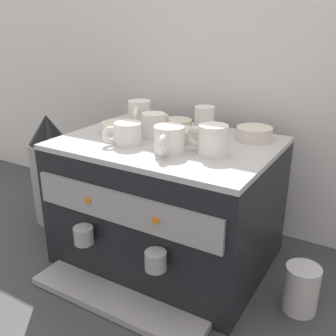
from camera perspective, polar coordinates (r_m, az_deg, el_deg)
ground_plane at (r=1.34m, az=-0.00°, el=-12.49°), size 4.00×4.00×0.00m
tiled_backsplash_wall at (r=1.44m, az=7.06°, el=11.39°), size 2.80×0.03×1.01m
espresso_machine at (r=1.24m, az=-0.12°, el=-4.97°), size 0.63×0.57×0.40m
ceramic_cup_0 at (r=1.21m, az=-1.97°, el=6.29°), size 0.07×0.11×0.07m
ceramic_cup_1 at (r=1.05m, az=6.34°, el=4.12°), size 0.12×0.08×0.08m
ceramic_cup_2 at (r=1.06m, az=0.11°, el=4.16°), size 0.08×0.12×0.07m
ceramic_cup_3 at (r=1.14m, az=-6.02°, el=5.00°), size 0.10×0.10×0.06m
ceramic_cup_4 at (r=1.26m, az=5.34°, el=7.10°), size 0.06×0.10×0.08m
ceramic_cup_5 at (r=1.34m, az=-4.19°, el=7.97°), size 0.08×0.12×0.08m
ceramic_bowl_0 at (r=1.17m, az=2.22°, el=4.79°), size 0.09×0.09×0.04m
ceramic_bowl_1 at (r=1.20m, az=12.41°, el=4.88°), size 0.11×0.11×0.04m
ceramic_bowl_2 at (r=1.25m, az=-7.08°, el=5.75°), size 0.12×0.12×0.03m
ceramic_bowl_3 at (r=1.27m, az=1.34°, el=6.22°), size 0.09×0.09×0.04m
coffee_grinder at (r=1.54m, az=-16.50°, el=-0.41°), size 0.15×0.15×0.42m
milk_pitcher at (r=1.15m, az=18.79°, el=-16.26°), size 0.09×0.09×0.13m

